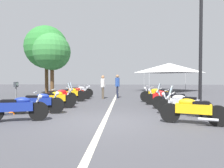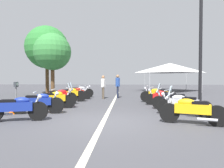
# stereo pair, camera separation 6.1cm
# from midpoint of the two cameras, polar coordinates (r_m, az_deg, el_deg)

# --- Properties ---
(ground_plane) EXTENTS (80.00, 80.00, 0.00)m
(ground_plane) POSITION_cam_midpoint_polar(r_m,az_deg,el_deg) (6.83, -2.21, -10.62)
(ground_plane) COLOR #424247
(lane_centre_stripe) EXTENTS (19.73, 0.16, 0.01)m
(lane_centre_stripe) POSITION_cam_midpoint_polar(r_m,az_deg,el_deg) (11.54, 0.32, -5.58)
(lane_centre_stripe) COLOR beige
(lane_centre_stripe) RESTS_ON ground_plane
(motorcycle_left_row_0) EXTENTS (0.84, 2.02, 1.00)m
(motorcycle_left_row_0) POSITION_cam_midpoint_polar(r_m,az_deg,el_deg) (7.46, -25.37, -6.15)
(motorcycle_left_row_0) COLOR black
(motorcycle_left_row_0) RESTS_ON ground_plane
(motorcycle_left_row_1) EXTENTS (0.66, 2.09, 1.01)m
(motorcycle_left_row_1) POSITION_cam_midpoint_polar(r_m,az_deg,el_deg) (8.73, -20.05, -4.95)
(motorcycle_left_row_1) COLOR black
(motorcycle_left_row_1) RESTS_ON ground_plane
(motorcycle_left_row_2) EXTENTS (1.01, 2.01, 1.22)m
(motorcycle_left_row_2) POSITION_cam_midpoint_polar(r_m,az_deg,el_deg) (9.94, -16.09, -4.08)
(motorcycle_left_row_2) COLOR black
(motorcycle_left_row_2) RESTS_ON ground_plane
(motorcycle_left_row_3) EXTENTS (0.96, 1.94, 1.22)m
(motorcycle_left_row_3) POSITION_cam_midpoint_polar(r_m,az_deg,el_deg) (11.38, -14.74, -3.35)
(motorcycle_left_row_3) COLOR black
(motorcycle_left_row_3) RESTS_ON ground_plane
(motorcycle_left_row_4) EXTENTS (0.71, 2.11, 1.02)m
(motorcycle_left_row_4) POSITION_cam_midpoint_polar(r_m,az_deg,el_deg) (12.73, -11.91, -2.83)
(motorcycle_left_row_4) COLOR black
(motorcycle_left_row_4) RESTS_ON ground_plane
(motorcycle_left_row_5) EXTENTS (0.67, 2.15, 0.99)m
(motorcycle_left_row_5) POSITION_cam_midpoint_polar(r_m,az_deg,el_deg) (14.00, -10.16, -2.49)
(motorcycle_left_row_5) COLOR black
(motorcycle_left_row_5) RESTS_ON ground_plane
(motorcycle_left_row_6) EXTENTS (0.90, 2.11, 1.02)m
(motorcycle_left_row_6) POSITION_cam_midpoint_polar(r_m,az_deg,el_deg) (15.29, -9.19, -2.08)
(motorcycle_left_row_6) COLOR black
(motorcycle_left_row_6) RESTS_ON ground_plane
(motorcycle_right_row_0) EXTENTS (0.93, 1.96, 1.21)m
(motorcycle_right_row_0) POSITION_cam_midpoint_polar(r_m,az_deg,el_deg) (6.80, 21.95, -6.80)
(motorcycle_right_row_0) COLOR black
(motorcycle_right_row_0) RESTS_ON ground_plane
(motorcycle_right_row_1) EXTENTS (1.10, 1.96, 0.99)m
(motorcycle_right_row_1) POSITION_cam_midpoint_polar(r_m,az_deg,el_deg) (8.30, 19.73, -5.39)
(motorcycle_right_row_1) COLOR black
(motorcycle_right_row_1) RESTS_ON ground_plane
(motorcycle_right_row_2) EXTENTS (0.89, 1.98, 1.20)m
(motorcycle_right_row_2) POSITION_cam_midpoint_polar(r_m,az_deg,el_deg) (9.67, 17.29, -4.31)
(motorcycle_right_row_2) COLOR black
(motorcycle_right_row_2) RESTS_ON ground_plane
(motorcycle_right_row_3) EXTENTS (0.95, 1.94, 0.98)m
(motorcycle_right_row_3) POSITION_cam_midpoint_polar(r_m,az_deg,el_deg) (11.02, 14.49, -3.64)
(motorcycle_right_row_3) COLOR black
(motorcycle_right_row_3) RESTS_ON ground_plane
(motorcycle_right_row_4) EXTENTS (0.86, 2.15, 1.02)m
(motorcycle_right_row_4) POSITION_cam_midpoint_polar(r_m,az_deg,el_deg) (12.30, 13.18, -2.99)
(motorcycle_right_row_4) COLOR black
(motorcycle_right_row_4) RESTS_ON ground_plane
(street_lamp_twin_globe) EXTENTS (0.32, 1.22, 5.36)m
(street_lamp_twin_globe) POSITION_cam_midpoint_polar(r_m,az_deg,el_deg) (9.94, 24.18, 14.05)
(street_lamp_twin_globe) COLOR black
(street_lamp_twin_globe) RESTS_ON ground_plane
(parking_meter) EXTENTS (0.19, 0.14, 1.29)m
(parking_meter) POSITION_cam_midpoint_polar(r_m,az_deg,el_deg) (9.80, -25.53, -1.76)
(parking_meter) COLOR slate
(parking_meter) RESTS_ON ground_plane
(traffic_cone_0) EXTENTS (0.36, 0.36, 0.61)m
(traffic_cone_0) POSITION_cam_midpoint_polar(r_m,az_deg,el_deg) (9.20, -26.40, -5.77)
(traffic_cone_0) COLOR orange
(traffic_cone_0) RESTS_ON ground_plane
(bystander_0) EXTENTS (0.53, 0.32, 1.72)m
(bystander_0) POSITION_cam_midpoint_polar(r_m,az_deg,el_deg) (14.68, 1.75, -0.09)
(bystander_0) COLOR #1E2338
(bystander_0) RESTS_ON ground_plane
(bystander_1) EXTENTS (0.52, 0.32, 1.66)m
(bystander_1) POSITION_cam_midpoint_polar(r_m,az_deg,el_deg) (14.17, -2.42, -0.32)
(bystander_1) COLOR brown
(bystander_1) RESTS_ON ground_plane
(roadside_tree_0) EXTENTS (3.18, 3.18, 5.33)m
(roadside_tree_0) POSITION_cam_midpoint_polar(r_m,az_deg,el_deg) (18.14, -16.54, 8.75)
(roadside_tree_0) COLOR brown
(roadside_tree_0) RESTS_ON ground_plane
(roadside_tree_1) EXTENTS (3.99, 3.99, 6.37)m
(roadside_tree_1) POSITION_cam_midpoint_polar(r_m,az_deg,el_deg) (20.07, -17.99, 9.89)
(roadside_tree_1) COLOR brown
(roadside_tree_1) RESTS_ON ground_plane
(event_tent) EXTENTS (5.80, 5.80, 3.20)m
(event_tent) POSITION_cam_midpoint_polar(r_m,az_deg,el_deg) (23.91, 16.31, 4.43)
(event_tent) COLOR white
(event_tent) RESTS_ON ground_plane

